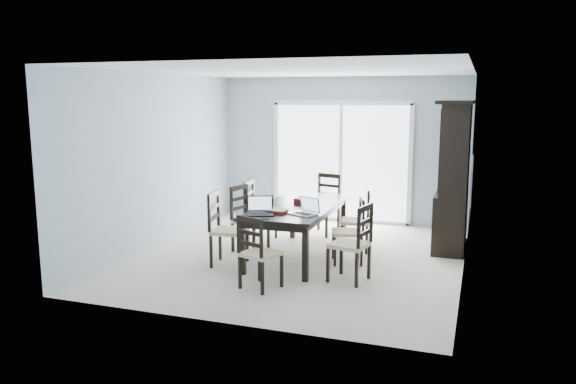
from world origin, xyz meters
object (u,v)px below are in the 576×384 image
at_px(cell_phone, 266,219).
at_px(laptop_silver, 303,211).
at_px(china_hutch, 454,177).
at_px(chair_right_far, 361,213).
at_px(chair_end_far, 326,197).
at_px(chair_right_near, 357,235).
at_px(hot_tub, 310,184).
at_px(chair_left_far, 255,204).
at_px(laptop_dark, 260,211).
at_px(game_box, 305,201).
at_px(chair_left_mid, 245,211).
at_px(dining_table, 298,210).
at_px(chair_end_near, 256,245).
at_px(chair_right_mid, 354,223).
at_px(chair_left_near, 222,220).

bearing_deg(cell_phone, laptop_silver, 69.86).
distance_m(china_hutch, chair_right_far, 1.49).
bearing_deg(chair_end_far, chair_right_near, 129.27).
xyz_separation_m(laptop_silver, hot_tub, (-1.14, 4.06, -0.32)).
relative_size(china_hutch, chair_left_far, 2.01).
bearing_deg(chair_right_far, cell_phone, 142.85).
height_order(china_hutch, laptop_dark, china_hutch).
xyz_separation_m(laptop_dark, laptop_silver, (0.52, 0.19, -0.00)).
distance_m(chair_left_far, chair_end_far, 1.23).
height_order(game_box, hot_tub, hot_tub).
bearing_deg(chair_left_mid, game_box, 104.28).
xyz_separation_m(chair_right_far, laptop_silver, (-0.51, -1.21, 0.23)).
height_order(dining_table, laptop_dark, laptop_dark).
height_order(chair_end_near, game_box, chair_end_near).
bearing_deg(cell_phone, chair_right_mid, 69.31).
distance_m(cell_phone, hot_tub, 4.54).
distance_m(dining_table, chair_left_mid, 0.87).
relative_size(chair_end_far, hot_tub, 0.56).
bearing_deg(china_hutch, chair_right_far, -152.96).
bearing_deg(china_hutch, laptop_dark, -138.14).
height_order(chair_left_near, chair_left_mid, chair_left_near).
bearing_deg(china_hutch, chair_right_near, -116.12).
distance_m(chair_left_mid, hot_tub, 3.37).
height_order(chair_left_near, hot_tub, chair_left_near).
xyz_separation_m(chair_left_far, hot_tub, (0.05, 2.77, -0.10)).
relative_size(chair_left_near, cell_phone, 11.61).
bearing_deg(laptop_dark, cell_phone, -76.52).
bearing_deg(cell_phone, game_box, 104.11).
bearing_deg(chair_right_mid, china_hutch, -62.53).
height_order(laptop_silver, cell_phone, laptop_silver).
relative_size(chair_end_near, chair_end_far, 0.91).
distance_m(china_hutch, chair_right_mid, 1.83).
height_order(china_hutch, cell_phone, china_hutch).
relative_size(chair_left_far, laptop_dark, 2.66).
xyz_separation_m(chair_end_near, chair_end_far, (0.03, 2.99, 0.06)).
height_order(chair_left_mid, laptop_silver, chair_left_mid).
bearing_deg(dining_table, chair_right_far, 38.34).
xyz_separation_m(chair_left_far, cell_phone, (0.84, -1.69, 0.18)).
xyz_separation_m(china_hutch, chair_left_far, (-2.96, -0.56, -0.49)).
distance_m(chair_left_near, chair_left_far, 1.38).
height_order(chair_left_mid, hot_tub, chair_left_mid).
bearing_deg(chair_end_near, dining_table, 107.85).
height_order(chair_left_far, laptop_dark, chair_left_far).
bearing_deg(cell_phone, hot_tub, 122.06).
height_order(cell_phone, game_box, game_box).
relative_size(chair_left_mid, laptop_dark, 2.70).
bearing_deg(chair_right_near, chair_right_mid, 26.23).
bearing_deg(dining_table, chair_right_near, -38.78).
relative_size(laptop_dark, hot_tub, 0.20).
relative_size(chair_end_near, laptop_dark, 2.52).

